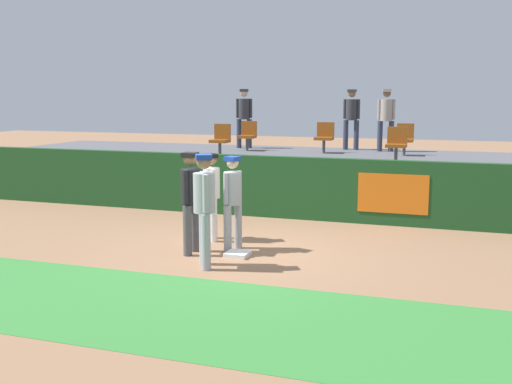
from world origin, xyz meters
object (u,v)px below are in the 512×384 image
(player_fielder_home, at_px, (212,190))
(seat_back_center, at_px, (325,136))
(seat_back_right, at_px, (405,138))
(spectator_casual, at_px, (351,115))
(first_base, at_px, (238,254))
(player_umpire, at_px, (191,195))
(seat_front_right, at_px, (397,142))
(seat_back_left, at_px, (248,134))
(player_runner_visitor, at_px, (204,203))
(player_coach_visitor, at_px, (233,196))
(seat_front_left, at_px, (221,138))
(spectator_capped, at_px, (386,116))
(spectator_hooded, at_px, (244,114))

(player_fielder_home, distance_m, seat_back_center, 5.91)
(seat_back_right, relative_size, seat_back_center, 1.00)
(seat_back_center, distance_m, spectator_casual, 1.43)
(first_base, xyz_separation_m, player_umpire, (-0.86, -0.07, 1.01))
(seat_back_right, height_order, seat_front_right, same)
(seat_back_left, bearing_deg, seat_front_right, -22.27)
(player_runner_visitor, bearing_deg, player_coach_visitor, 149.37)
(seat_back_center, bearing_deg, player_fielder_home, -99.16)
(seat_front_right, xyz_separation_m, seat_front_left, (-4.50, -0.00, -0.00))
(seat_front_right, height_order, spectator_capped, spectator_capped)
(seat_back_right, bearing_deg, seat_front_left, -158.31)
(player_umpire, relative_size, seat_front_left, 2.17)
(player_runner_visitor, xyz_separation_m, spectator_capped, (1.83, 8.59, 1.15))
(player_coach_visitor, bearing_deg, seat_back_right, 176.81)
(player_fielder_home, xyz_separation_m, spectator_hooded, (-1.70, 6.52, 1.26))
(seat_back_right, bearing_deg, spectator_capped, 122.44)
(player_fielder_home, height_order, seat_back_left, seat_back_left)
(player_fielder_home, relative_size, player_coach_visitor, 0.99)
(player_fielder_home, bearing_deg, player_runner_visitor, -15.53)
(first_base, bearing_deg, player_umpire, -175.41)
(seat_back_right, bearing_deg, seat_back_left, 180.00)
(seat_back_center, xyz_separation_m, seat_back_left, (-2.25, -0.00, -0.00))
(player_coach_visitor, distance_m, seat_back_center, 6.43)
(seat_back_left, bearing_deg, spectator_capped, 14.52)
(player_coach_visitor, distance_m, seat_front_right, 5.23)
(seat_back_right, relative_size, seat_front_left, 1.00)
(seat_back_center, distance_m, seat_back_left, 2.25)
(first_base, bearing_deg, seat_back_left, 108.17)
(spectator_casual, bearing_deg, seat_front_right, 118.63)
(seat_back_right, height_order, spectator_hooded, spectator_hooded)
(player_umpire, bearing_deg, seat_back_center, 172.13)
(first_base, bearing_deg, seat_back_right, 72.22)
(seat_front_right, bearing_deg, seat_back_center, 139.98)
(player_umpire, height_order, seat_back_right, seat_back_right)
(first_base, distance_m, spectator_casual, 8.34)
(player_fielder_home, relative_size, seat_back_center, 2.02)
(player_runner_visitor, relative_size, seat_front_left, 2.23)
(player_runner_visitor, height_order, player_umpire, player_runner_visitor)
(seat_back_center, xyz_separation_m, seat_front_right, (2.14, -1.80, -0.00))
(player_runner_visitor, distance_m, seat_back_center, 7.64)
(player_runner_visitor, xyz_separation_m, player_coach_visitor, (0.03, 1.22, -0.09))
(player_runner_visitor, relative_size, seat_back_center, 2.23)
(player_fielder_home, distance_m, seat_back_left, 5.98)
(player_umpire, xyz_separation_m, spectator_capped, (2.42, 7.86, 1.18))
(player_umpire, height_order, spectator_casual, spectator_casual)
(first_base, xyz_separation_m, seat_back_center, (0.02, 6.81, 1.66))
(player_runner_visitor, bearing_deg, seat_back_left, 165.04)
(first_base, bearing_deg, spectator_hooded, 109.11)
(player_runner_visitor, xyz_separation_m, spectator_hooded, (-2.34, 8.34, 1.16))
(player_fielder_home, bearing_deg, seat_back_right, 116.91)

